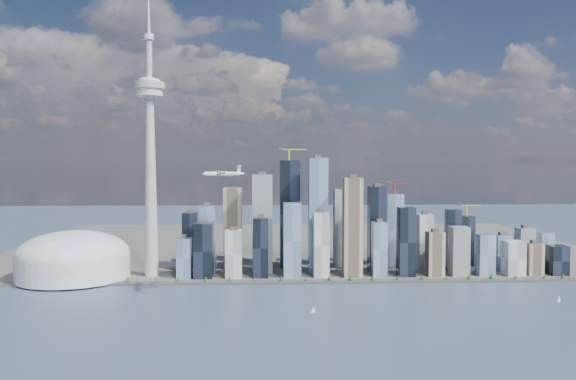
{
  "coord_description": "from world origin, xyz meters",
  "views": [
    {
      "loc": [
        -90.21,
        -734.79,
        217.57
      ],
      "look_at": [
        -47.94,
        260.0,
        165.39
      ],
      "focal_mm": 35.0,
      "sensor_mm": 36.0,
      "label": 1
    }
  ],
  "objects_px": {
    "sailboat_east": "(559,300)",
    "airplane": "(223,173)",
    "sailboat_west": "(313,310)",
    "dome_stadium": "(73,258)",
    "needle_tower": "(150,151)"
  },
  "relations": [
    {
      "from": "sailboat_west",
      "to": "sailboat_east",
      "type": "bearing_deg",
      "value": 3.92
    },
    {
      "from": "dome_stadium",
      "to": "sailboat_west",
      "type": "xyz_separation_m",
      "value": [
        419.39,
        -244.46,
        -35.99
      ]
    },
    {
      "from": "sailboat_east",
      "to": "airplane",
      "type": "bearing_deg",
      "value": 159.06
    },
    {
      "from": "needle_tower",
      "to": "sailboat_east",
      "type": "bearing_deg",
      "value": -17.35
    },
    {
      "from": "airplane",
      "to": "needle_tower",
      "type": "bearing_deg",
      "value": 114.2
    },
    {
      "from": "sailboat_west",
      "to": "sailboat_east",
      "type": "xyz_separation_m",
      "value": [
        385.2,
        46.84,
        -0.33
      ]
    },
    {
      "from": "needle_tower",
      "to": "sailboat_east",
      "type": "relative_size",
      "value": 56.65
    },
    {
      "from": "sailboat_west",
      "to": "sailboat_east",
      "type": "relative_size",
      "value": 1.11
    },
    {
      "from": "dome_stadium",
      "to": "sailboat_west",
      "type": "height_order",
      "value": "dome_stadium"
    },
    {
      "from": "needle_tower",
      "to": "dome_stadium",
      "type": "xyz_separation_m",
      "value": [
        -140.0,
        -10.0,
        -196.4
      ]
    },
    {
      "from": "sailboat_west",
      "to": "dome_stadium",
      "type": "bearing_deg",
      "value": 146.75
    },
    {
      "from": "needle_tower",
      "to": "airplane",
      "type": "xyz_separation_m",
      "value": [
        146.8,
        -188.03,
        -37.27
      ]
    },
    {
      "from": "airplane",
      "to": "sailboat_east",
      "type": "height_order",
      "value": "airplane"
    },
    {
      "from": "airplane",
      "to": "sailboat_east",
      "type": "relative_size",
      "value": 6.74
    },
    {
      "from": "dome_stadium",
      "to": "sailboat_east",
      "type": "height_order",
      "value": "dome_stadium"
    }
  ]
}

